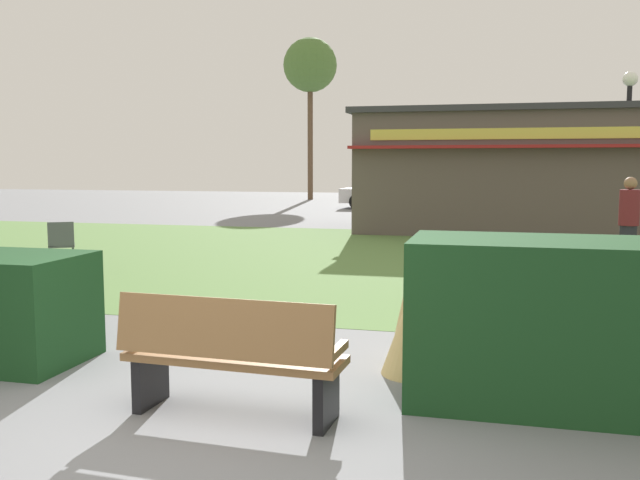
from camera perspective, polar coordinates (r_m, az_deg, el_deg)
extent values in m
plane|color=slate|center=(5.24, -10.57, -15.33)|extent=(80.00, 80.00, 0.00)
cube|color=#5B8442|center=(14.04, 5.63, -1.56)|extent=(36.00, 12.00, 0.01)
cube|color=olive|center=(5.39, -7.03, -9.59)|extent=(1.72, 0.56, 0.06)
cube|color=olive|center=(5.13, -8.08, -7.21)|extent=(1.70, 0.20, 0.44)
cube|color=black|center=(5.78, -13.75, -10.95)|extent=(0.10, 0.44, 0.45)
cube|color=black|center=(5.22, 0.53, -12.68)|extent=(0.10, 0.44, 0.45)
cube|color=olive|center=(5.73, -14.54, -7.55)|extent=(0.08, 0.44, 0.06)
cube|color=olive|center=(5.10, 1.41, -9.09)|extent=(0.08, 0.44, 0.06)
cube|color=#19421E|center=(5.86, 20.31, -6.50)|extent=(2.60, 1.10, 1.33)
cone|color=tan|center=(6.73, 7.93, -4.83)|extent=(0.52, 0.52, 1.26)
cone|color=tan|center=(6.43, 7.99, -6.82)|extent=(0.65, 0.65, 0.94)
cylinder|color=black|center=(18.73, 23.62, 0.21)|extent=(0.22, 0.22, 0.20)
cylinder|color=black|center=(18.64, 23.87, 5.71)|extent=(0.12, 0.12, 3.79)
sphere|color=white|center=(18.75, 24.16, 12.00)|extent=(0.36, 0.36, 0.36)
cube|color=#594C47|center=(20.56, 17.88, 5.20)|extent=(10.08, 4.45, 3.25)
cube|color=#333338|center=(20.61, 18.04, 9.95)|extent=(10.38, 4.75, 0.16)
cube|color=maroon|center=(18.17, 18.42, 7.33)|extent=(10.18, 0.36, 0.08)
cube|color=#D8CC4C|center=(18.34, 18.42, 8.34)|extent=(9.07, 0.04, 0.28)
cube|color=#4C5156|center=(13.33, -20.48, -0.42)|extent=(0.61, 0.61, 0.04)
cube|color=#4C5156|center=(13.10, -20.54, 0.44)|extent=(0.39, 0.27, 0.44)
cylinder|color=#4C5156|center=(13.54, -19.61, -1.25)|extent=(0.03, 0.03, 0.45)
cylinder|color=#4C5156|center=(13.55, -21.22, -1.31)|extent=(0.03, 0.03, 0.45)
cylinder|color=#4C5156|center=(13.16, -19.63, -1.46)|extent=(0.03, 0.03, 0.45)
cylinder|color=#4C5156|center=(13.17, -21.29, -1.52)|extent=(0.03, 0.03, 0.45)
cylinder|color=#23232D|center=(13.23, 23.96, -0.73)|extent=(0.28, 0.28, 0.85)
cylinder|color=maroon|center=(13.16, 24.10, 2.45)|extent=(0.34, 0.34, 0.62)
sphere|color=#8C6647|center=(13.15, 24.18, 4.28)|extent=(0.22, 0.22, 0.22)
cube|color=silver|center=(29.66, 5.91, 3.65)|extent=(4.25, 1.93, 0.60)
cube|color=black|center=(29.67, 5.64, 4.48)|extent=(2.36, 1.66, 0.44)
cylinder|color=black|center=(30.38, 8.64, 3.24)|extent=(0.65, 0.24, 0.64)
cylinder|color=black|center=(28.56, 8.15, 3.05)|extent=(0.65, 0.24, 0.64)
cylinder|color=black|center=(30.83, 3.82, 3.34)|extent=(0.65, 0.24, 0.64)
cylinder|color=black|center=(29.04, 3.05, 3.16)|extent=(0.65, 0.24, 0.64)
cylinder|color=brown|center=(36.88, -0.81, 7.94)|extent=(0.28, 0.28, 5.92)
sphere|color=#4C7233|center=(37.21, -0.82, 14.20)|extent=(2.80, 2.80, 2.80)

